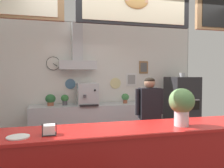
{
  "coord_description": "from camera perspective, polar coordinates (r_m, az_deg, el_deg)",
  "views": [
    {
      "loc": [
        -0.91,
        -2.72,
        1.62
      ],
      "look_at": [
        -0.02,
        0.78,
        1.46
      ],
      "focal_mm": 35.54,
      "sensor_mm": 36.0,
      "label": 1
    }
  ],
  "objects": [
    {
      "name": "basil_vase",
      "position": [
        2.55,
        17.48,
        -5.1
      ],
      "size": [
        0.28,
        0.28,
        0.41
      ],
      "color": "silver",
      "rests_on": "service_counter"
    },
    {
      "name": "condiment_plate",
      "position": [
        2.21,
        -23.02,
        -12.43
      ],
      "size": [
        0.2,
        0.2,
        0.01
      ],
      "color": "white",
      "rests_on": "service_counter"
    },
    {
      "name": "back_wall_assembly",
      "position": [
        5.32,
        -4.73,
        1.65
      ],
      "size": [
        5.25,
        3.1,
        2.88
      ],
      "color": "gray",
      "rests_on": "ground_plane"
    },
    {
      "name": "potted_thyme",
      "position": [
        5.36,
        3.43,
        -3.5
      ],
      "size": [
        0.18,
        0.18,
        0.23
      ],
      "color": "#9E563D",
      "rests_on": "back_prep_counter"
    },
    {
      "name": "potted_basil",
      "position": [
        5.11,
        -15.55,
        -3.83
      ],
      "size": [
        0.22,
        0.22,
        0.26
      ],
      "color": "#9E563D",
      "rests_on": "back_prep_counter"
    },
    {
      "name": "shop_worker",
      "position": [
        4.09,
        9.58,
        -8.35
      ],
      "size": [
        0.53,
        0.24,
        1.56
      ],
      "rotation": [
        0.0,
        0.0,
        3.09
      ],
      "color": "#232328",
      "rests_on": "ground_plane"
    },
    {
      "name": "napkin_holder",
      "position": [
        2.2,
        -15.85,
        -11.35
      ],
      "size": [
        0.13,
        0.13,
        0.11
      ],
      "color": "#262628",
      "rests_on": "service_counter"
    },
    {
      "name": "pizza_oven",
      "position": [
        5.71,
        17.49,
        -6.05
      ],
      "size": [
        0.64,
        0.71,
        1.65
      ],
      "color": "#232326",
      "rests_on": "ground_plane"
    },
    {
      "name": "back_prep_counter",
      "position": [
        5.24,
        -5.75,
        -10.32
      ],
      "size": [
        2.65,
        0.62,
        0.92
      ],
      "color": "#B7BABF",
      "rests_on": "ground_plane"
    },
    {
      "name": "potted_rosemary",
      "position": [
        5.12,
        -12.04,
        -3.8
      ],
      "size": [
        0.17,
        0.17,
        0.24
      ],
      "color": "#4C4C51",
      "rests_on": "back_prep_counter"
    },
    {
      "name": "espresso_machine",
      "position": [
        5.1,
        -6.39,
        -2.57
      ],
      "size": [
        0.45,
        0.57,
        0.5
      ],
      "color": "#B7BABF",
      "rests_on": "back_prep_counter"
    }
  ]
}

